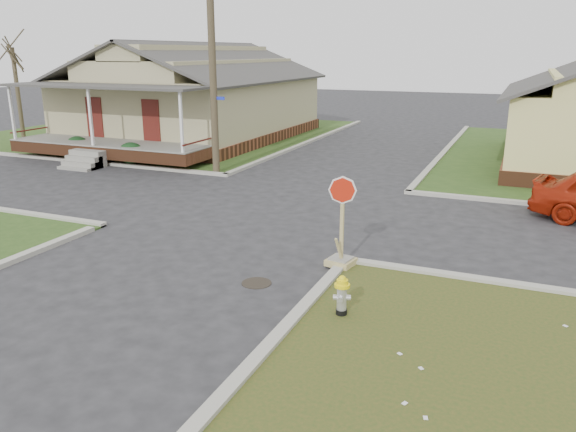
% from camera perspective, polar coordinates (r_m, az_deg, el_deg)
% --- Properties ---
extents(ground, '(120.00, 120.00, 0.00)m').
position_cam_1_polar(ground, '(13.49, -10.71, -4.52)').
color(ground, '#252527').
rests_on(ground, ground).
extents(verge_far_left, '(19.00, 19.00, 0.05)m').
position_cam_1_polar(verge_far_left, '(35.15, -12.35, 8.30)').
color(verge_far_left, '#2B4819').
rests_on(verge_far_left, ground).
extents(curbs, '(80.00, 40.00, 0.12)m').
position_cam_1_polar(curbs, '(17.64, -1.78, 0.77)').
color(curbs, '#ABA99A').
rests_on(curbs, ground).
extents(manhole, '(0.64, 0.64, 0.01)m').
position_cam_1_polar(manhole, '(12.05, -3.21, -6.81)').
color(manhole, black).
rests_on(manhole, ground).
extents(corner_house, '(10.10, 15.50, 5.30)m').
position_cam_1_polar(corner_house, '(32.16, -9.49, 11.78)').
color(corner_house, brown).
rests_on(corner_house, ground).
extents(utility_pole, '(1.80, 0.28, 9.00)m').
position_cam_1_polar(utility_pole, '(22.40, -7.72, 16.03)').
color(utility_pole, '#3F3324').
rests_on(utility_pole, ground).
extents(tree_far_left, '(0.22, 0.22, 4.90)m').
position_cam_1_polar(tree_far_left, '(33.76, -25.73, 11.00)').
color(tree_far_left, '#3F3324').
rests_on(tree_far_left, verge_far_left).
extents(fire_hydrant, '(0.29, 0.29, 0.77)m').
position_cam_1_polar(fire_hydrant, '(10.47, 5.50, -7.80)').
color(fire_hydrant, black).
rests_on(fire_hydrant, ground).
extents(stop_sign, '(0.59, 0.58, 2.08)m').
position_cam_1_polar(stop_sign, '(12.80, 5.43, -3.08)').
color(stop_sign, tan).
rests_on(stop_sign, ground).
extents(hedge_left, '(1.29, 1.06, 0.99)m').
position_cam_1_polar(hedge_left, '(27.88, -20.59, 6.69)').
color(hedge_left, '#123319').
rests_on(hedge_left, verge_far_left).
extents(hedge_right, '(1.31, 1.07, 1.00)m').
position_cam_1_polar(hedge_right, '(25.15, -15.64, 6.19)').
color(hedge_right, '#123319').
rests_on(hedge_right, verge_far_left).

